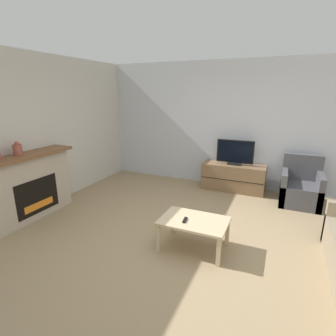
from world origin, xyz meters
TOP-DOWN VIEW (x-y plane):
  - ground_plane at (0.00, 0.00)m, footprint 24.00×24.00m
  - wall_back at (0.00, 2.73)m, footprint 12.00×0.06m
  - wall_left at (-2.86, 0.00)m, footprint 0.06×12.00m
  - fireplace at (-2.66, -0.22)m, footprint 0.45×1.56m
  - mantel_vase_centre_left at (-2.64, -0.34)m, footprint 0.13×0.13m
  - tv_stand at (0.21, 2.43)m, footprint 1.31×0.47m
  - tv at (0.21, 2.43)m, footprint 0.76×0.18m
  - armchair at (1.50, 2.23)m, footprint 0.70×0.76m
  - coffee_table at (0.13, -0.02)m, footprint 0.88×0.59m
  - remote at (0.03, -0.09)m, footprint 0.06×0.15m

SIDE VIEW (x-z plane):
  - ground_plane at x=0.00m, z-range 0.00..0.00m
  - tv_stand at x=0.21m, z-range 0.00..0.57m
  - armchair at x=1.50m, z-range -0.16..0.74m
  - coffee_table at x=0.13m, z-range 0.15..0.57m
  - remote at x=0.03m, z-range 0.42..0.44m
  - fireplace at x=-2.66m, z-range 0.01..1.11m
  - tv at x=0.21m, z-range 0.55..1.07m
  - mantel_vase_centre_left at x=-2.64m, z-range 1.08..1.31m
  - wall_back at x=0.00m, z-range 0.00..2.70m
  - wall_left at x=-2.86m, z-range 0.00..2.70m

